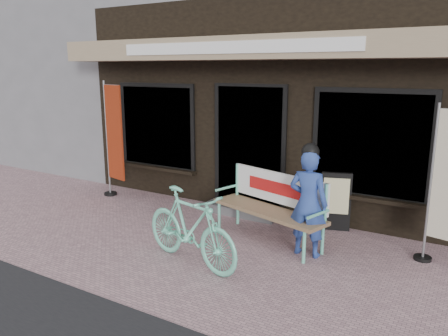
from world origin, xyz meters
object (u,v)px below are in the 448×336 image
Objects in this scene: bench at (272,202)px; bicycle at (190,228)px; nobori_red at (113,139)px; menu_stand at (336,201)px; nobori_cream at (448,185)px; person at (308,201)px.

bicycle is at bearing -96.76° from bench.
nobori_red is 4.24m from menu_stand.
nobori_cream is (2.75, 1.59, 0.57)m from bicycle.
menu_stand is at bearing 19.58° from nobori_red.
bench is at bearing -157.50° from nobori_cream.
menu_stand is at bearing 174.77° from nobori_cream.
menu_stand is (1.22, 2.13, -0.02)m from bicycle.
bench is at bearing 158.75° from person.
bicycle reaches higher than menu_stand.
nobori_red is at bearing -170.27° from bench.
bench is 1.15× the size of bicycle.
person is at bearing -146.17° from nobori_cream.
person reaches higher than bicycle.
person is (0.62, -0.24, 0.17)m from bench.
menu_stand is at bearing 68.43° from bench.
person is at bearing -110.69° from menu_stand.
bench is at bearing 6.68° from nobori_red.
person is 0.68× the size of nobori_red.
bench is 2.27m from nobori_cream.
person is 1.58m from bicycle.
menu_stand is (0.05, 1.10, -0.28)m from person.
menu_stand is at bearing -16.03° from bicycle.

